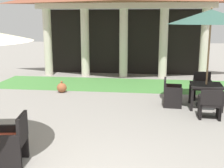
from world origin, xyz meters
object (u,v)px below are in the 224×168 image
at_px(patio_chair_near_foreground_east, 11,142).
at_px(patio_chair_mid_left_west, 172,93).
at_px(patio_chair_mid_left_south, 210,105).
at_px(patio_chair_mid_left_north, 202,87).
at_px(patio_umbrella_mid_left, 211,18).
at_px(patio_table_mid_left, 206,88).
at_px(terracotta_urn, 62,88).

bearing_deg(patio_chair_near_foreground_east, patio_chair_mid_left_west, -46.65).
bearing_deg(patio_chair_mid_left_south, patio_chair_mid_left_west, 135.02).
height_order(patio_chair_near_foreground_east, patio_chair_mid_left_north, patio_chair_near_foreground_east).
xyz_separation_m(patio_chair_near_foreground_east, patio_umbrella_mid_left, (4.13, 4.03, 2.21)).
bearing_deg(patio_chair_mid_left_south, patio_table_mid_left, 90.00).
xyz_separation_m(patio_chair_mid_left_south, terracotta_urn, (-4.74, 2.28, -0.21)).
relative_size(patio_table_mid_left, patio_umbrella_mid_left, 0.33).
xyz_separation_m(patio_chair_near_foreground_east, patio_chair_mid_left_south, (4.07, 3.05, -0.04)).
distance_m(patio_chair_near_foreground_east, patio_umbrella_mid_left, 6.18).
bearing_deg(patio_chair_mid_left_north, terracotta_urn, 0.35).
height_order(patio_chair_mid_left_south, patio_chair_mid_left_west, patio_chair_mid_left_west).
bearing_deg(patio_chair_near_foreground_east, patio_table_mid_left, -54.84).
bearing_deg(patio_chair_mid_left_south, patio_umbrella_mid_left, 90.00).
bearing_deg(patio_chair_mid_left_west, patio_chair_mid_left_south, 45.02).
distance_m(patio_table_mid_left, terracotta_urn, 5.00).
bearing_deg(patio_chair_near_foreground_east, patio_umbrella_mid_left, -54.84).
xyz_separation_m(patio_table_mid_left, patio_umbrella_mid_left, (-0.00, -0.00, 2.02)).
bearing_deg(patio_table_mid_left, terracotta_urn, 164.96).
bearing_deg(patio_chair_mid_left_north, patio_table_mid_left, 90.00).
height_order(patio_chair_mid_left_south, terracotta_urn, patio_chair_mid_left_south).
relative_size(patio_table_mid_left, patio_chair_mid_left_north, 1.09).
distance_m(patio_chair_near_foreground_east, terracotta_urn, 5.37).
distance_m(patio_umbrella_mid_left, patio_chair_mid_left_north, 2.44).
height_order(patio_umbrella_mid_left, patio_chair_mid_left_south, patio_umbrella_mid_left).
xyz_separation_m(patio_table_mid_left, patio_chair_mid_left_south, (-0.07, -0.99, -0.24)).
relative_size(patio_umbrella_mid_left, patio_chair_mid_left_west, 3.47).
height_order(patio_chair_near_foreground_east, patio_chair_mid_left_west, patio_chair_near_foreground_east).
bearing_deg(terracotta_urn, patio_chair_mid_left_south, -25.65).
bearing_deg(patio_chair_mid_left_north, patio_chair_near_foreground_east, 53.96).
xyz_separation_m(patio_table_mid_left, patio_chair_mid_left_west, (-0.99, 0.07, -0.21)).
relative_size(patio_chair_near_foreground_east, patio_table_mid_left, 0.98).
xyz_separation_m(patio_table_mid_left, patio_chair_mid_left_north, (0.07, 0.99, -0.21)).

